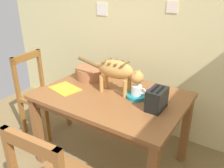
{
  "coord_description": "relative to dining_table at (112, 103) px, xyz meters",
  "views": [
    {
      "loc": [
        0.97,
        -0.14,
        1.66
      ],
      "look_at": [
        -0.04,
        1.41,
        0.85
      ],
      "focal_mm": 36.87,
      "sensor_mm": 36.0,
      "label": 1
    }
  ],
  "objects": [
    {
      "name": "wall_rear",
      "position": [
        0.04,
        0.79,
        0.59
      ],
      "size": [
        4.46,
        0.11,
        2.5
      ],
      "color": "beige",
      "rests_on": "ground_plane"
    },
    {
      "name": "dining_table",
      "position": [
        0.0,
        0.0,
        0.0
      ],
      "size": [
        1.29,
        0.9,
        0.75
      ],
      "color": "brown",
      "rests_on": "ground_plane"
    },
    {
      "name": "cat",
      "position": [
        0.03,
        0.05,
        0.3
      ],
      "size": [
        0.67,
        0.17,
        0.31
      ],
      "rotation": [
        0.0,
        0.0,
        -1.52
      ],
      "color": "#C48C46",
      "rests_on": "dining_table"
    },
    {
      "name": "saucer_bowl",
      "position": [
        0.21,
        0.06,
        0.11
      ],
      "size": [
        0.17,
        0.17,
        0.03
      ],
      "primitive_type": "cylinder",
      "color": "teal",
      "rests_on": "dining_table"
    },
    {
      "name": "coffee_mug",
      "position": [
        0.22,
        0.06,
        0.16
      ],
      "size": [
        0.14,
        0.09,
        0.08
      ],
      "color": "silver",
      "rests_on": "saucer_bowl"
    },
    {
      "name": "magazine",
      "position": [
        -0.43,
        -0.15,
        0.09
      ],
      "size": [
        0.31,
        0.26,
        0.01
      ],
      "primitive_type": "cube",
      "rotation": [
        0.0,
        0.0,
        -0.22
      ],
      "color": "yellow",
      "rests_on": "dining_table"
    },
    {
      "name": "book_stack",
      "position": [
        0.34,
        0.23,
        0.12
      ],
      "size": [
        0.17,
        0.14,
        0.05
      ],
      "color": "green",
      "rests_on": "dining_table"
    },
    {
      "name": "wicker_basket",
      "position": [
        -0.4,
        0.21,
        0.15
      ],
      "size": [
        0.32,
        0.32,
        0.11
      ],
      "color": "#A0643E",
      "rests_on": "dining_table"
    },
    {
      "name": "toaster",
      "position": [
        0.44,
        -0.03,
        0.18
      ],
      "size": [
        0.12,
        0.2,
        0.18
      ],
      "color": "black",
      "rests_on": "dining_table"
    },
    {
      "name": "wooden_chair_near",
      "position": [
        -1.02,
        0.03,
        -0.2
      ],
      "size": [
        0.46,
        0.46,
        0.94
      ],
      "rotation": [
        0.0,
        0.0,
        -1.47
      ],
      "color": "brown",
      "rests_on": "ground_plane"
    }
  ]
}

